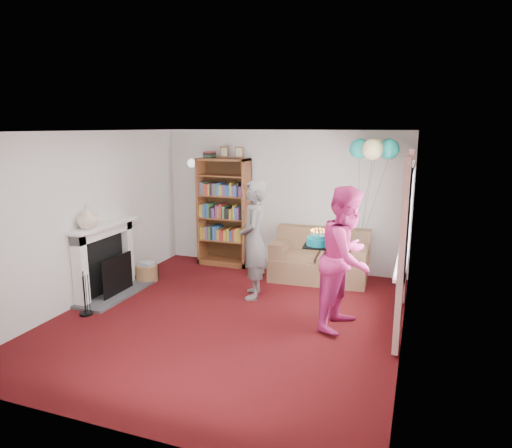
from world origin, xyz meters
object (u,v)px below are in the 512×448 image
at_px(bookcase, 225,213).
at_px(person_striped, 254,240).
at_px(person_magenta, 347,258).
at_px(sofa, 320,260).
at_px(birthday_cake, 318,241).

distance_m(bookcase, person_striped, 1.80).
relative_size(bookcase, person_magenta, 1.20).
bearing_deg(person_magenta, sofa, 34.84).
bearing_deg(birthday_cake, person_striped, 153.80).
relative_size(bookcase, birthday_cake, 5.97).
bearing_deg(bookcase, birthday_cake, -41.78).
bearing_deg(birthday_cake, bookcase, 138.22).
distance_m(bookcase, sofa, 1.99).
distance_m(sofa, birthday_cake, 1.92).
distance_m(person_magenta, birthday_cake, 0.42).
xyz_separation_m(bookcase, sofa, (1.87, -0.24, -0.65)).
xyz_separation_m(person_striped, person_magenta, (1.48, -0.59, 0.03)).
relative_size(bookcase, sofa, 1.38).
height_order(sofa, birthday_cake, birthday_cake).
distance_m(bookcase, person_magenta, 3.28).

